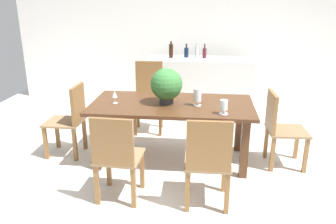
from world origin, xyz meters
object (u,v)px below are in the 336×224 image
wine_bottle_dark (171,51)px  wine_glass (115,95)px  wine_bottle_amber (186,52)px  chair_near_right (208,159)px  crystal_vase_left (224,106)px  wine_bottle_clear (205,53)px  chair_foot_end (279,126)px  chair_head_end (71,117)px  dining_table (172,111)px  chair_far_left (149,94)px  kitchen_counter (199,86)px  flower_centerpiece (166,85)px  wine_bottle_green (197,52)px  crystal_vase_center_near (198,96)px  chair_near_left (116,155)px

wine_bottle_dark → wine_glass: bearing=-103.3°
wine_bottle_amber → chair_near_right: bearing=-82.6°
wine_glass → wine_bottle_dark: size_ratio=0.54×
crystal_vase_left → wine_bottle_amber: bearing=103.1°
wine_bottle_clear → wine_bottle_dark: bearing=-178.1°
wine_bottle_dark → chair_foot_end: bearing=-52.5°
crystal_vase_left → wine_glass: bearing=168.2°
chair_head_end → wine_glass: 0.69m
dining_table → chair_foot_end: bearing=-0.2°
chair_far_left → kitchen_counter: size_ratio=0.58×
chair_far_left → flower_centerpiece: 1.15m
dining_table → wine_glass: wine_glass is taller
chair_far_left → crystal_vase_left: 1.70m
chair_head_end → chair_far_left: chair_far_left is taller
wine_glass → wine_bottle_amber: bearing=70.6°
dining_table → wine_bottle_green: bearing=83.3°
wine_glass → kitchen_counter: 2.23m
chair_foot_end → chair_far_left: (-1.72, 0.99, 0.06)m
chair_far_left → wine_bottle_green: 1.29m
chair_head_end → crystal_vase_center_near: bearing=88.0°
chair_near_left → chair_far_left: size_ratio=0.88×
kitchen_counter → wine_bottle_clear: 0.57m
wine_bottle_clear → kitchen_counter: bearing=-146.9°
wine_bottle_green → chair_foot_end: bearing=-62.1°
chair_head_end → wine_bottle_amber: size_ratio=3.97×
dining_table → wine_bottle_dark: size_ratio=6.93×
wine_bottle_clear → chair_near_left: bearing=-105.3°
kitchen_counter → wine_bottle_dark: bearing=177.1°
crystal_vase_left → wine_glass: (-1.28, 0.27, 0.01)m
dining_table → crystal_vase_left: crystal_vase_left is taller
chair_foot_end → wine_bottle_dark: (-1.49, 1.94, 0.56)m
chair_near_left → chair_foot_end: 1.98m
flower_centerpiece → wine_bottle_clear: wine_bottle_clear is taller
chair_foot_end → flower_centerpiece: size_ratio=2.13×
dining_table → wine_bottle_clear: wine_bottle_clear is taller
chair_head_end → wine_bottle_amber: bearing=146.8°
crystal_vase_left → wine_glass: size_ratio=1.08×
wine_bottle_dark → chair_near_right: bearing=-77.6°
dining_table → wine_glass: bearing=-174.3°
chair_foot_end → crystal_vase_center_near: 1.04m
flower_centerpiece → crystal_vase_center_near: (0.37, -0.05, -0.11)m
wine_bottle_dark → kitchen_counter: bearing=-2.9°
chair_near_left → wine_bottle_dark: bearing=-92.0°
chair_near_left → crystal_vase_left: size_ratio=5.65×
dining_table → wine_bottle_amber: bearing=88.5°
flower_centerpiece → chair_far_left: bearing=110.7°
chair_far_left → wine_bottle_clear: bearing=45.7°
chair_head_end → wine_glass: size_ratio=6.18×
chair_far_left → wine_bottle_clear: 1.34m
flower_centerpiece → wine_bottle_clear: (0.43, 1.97, 0.07)m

